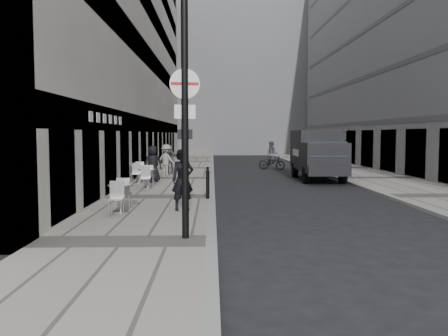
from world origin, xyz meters
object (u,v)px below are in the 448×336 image
(walking_man, at_px, (183,180))
(lamppost, at_px, (185,84))
(sign_post, at_px, (185,127))
(cyclist, at_px, (272,158))
(panel_van, at_px, (317,152))

(walking_man, relative_size, lamppost, 0.30)
(sign_post, bearing_deg, cyclist, 71.38)
(sign_post, distance_m, cyclist, 23.17)
(sign_post, distance_m, lamppost, 0.97)
(walking_man, distance_m, panel_van, 12.83)
(walking_man, xyz_separation_m, sign_post, (0.31, -3.99, 1.59))
(walking_man, xyz_separation_m, cyclist, (5.16, 18.60, -0.29))
(cyclist, bearing_deg, sign_post, -81.60)
(walking_man, relative_size, panel_van, 0.33)
(lamppost, bearing_deg, cyclist, 77.88)
(lamppost, xyz_separation_m, cyclist, (4.85, 22.58, -2.86))
(sign_post, xyz_separation_m, lamppost, (0.00, -0.00, 0.97))
(sign_post, xyz_separation_m, panel_van, (6.35, 14.95, -1.15))
(walking_man, relative_size, cyclist, 0.95)
(sign_post, height_order, panel_van, sign_post)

